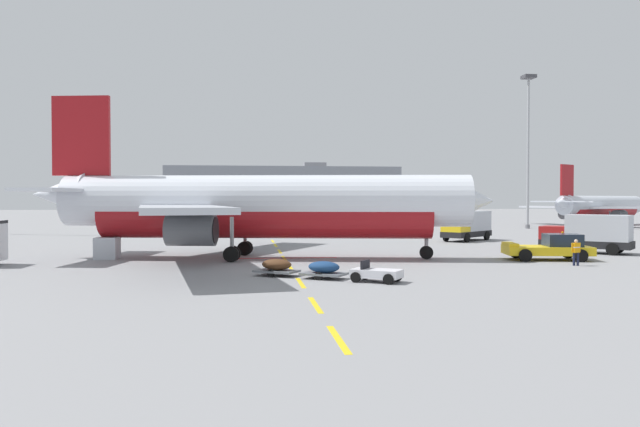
{
  "coord_description": "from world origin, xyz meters",
  "views": [
    {
      "loc": [
        15.07,
        -24.21,
        4.42
      ],
      "look_at": [
        21.47,
        28.15,
        3.19
      ],
      "focal_mm": 34.74,
      "sensor_mm": 36.0,
      "label": 1
    }
  ],
  "objects_px": {
    "baggage_train": "(324,269)",
    "ground_crew_worker": "(576,251)",
    "catering_truck": "(468,225)",
    "fuel_service_truck": "(589,233)",
    "uld_cargo_container": "(107,248)",
    "airliner_foreground": "(258,205)",
    "apron_light_mast_far": "(528,132)",
    "pushback_tug": "(550,248)",
    "airliner_mid_left": "(601,207)"
  },
  "relations": [
    {
      "from": "baggage_train",
      "to": "uld_cargo_container",
      "type": "bearing_deg",
      "value": 137.66
    },
    {
      "from": "pushback_tug",
      "to": "uld_cargo_container",
      "type": "distance_m",
      "value": 32.45
    },
    {
      "from": "baggage_train",
      "to": "airliner_foreground",
      "type": "bearing_deg",
      "value": 105.47
    },
    {
      "from": "airliner_foreground",
      "to": "baggage_train",
      "type": "relative_size",
      "value": 4.32
    },
    {
      "from": "fuel_service_truck",
      "to": "uld_cargo_container",
      "type": "height_order",
      "value": "fuel_service_truck"
    },
    {
      "from": "uld_cargo_container",
      "to": "airliner_mid_left",
      "type": "bearing_deg",
      "value": 35.37
    },
    {
      "from": "pushback_tug",
      "to": "apron_light_mast_far",
      "type": "relative_size",
      "value": 0.28
    },
    {
      "from": "fuel_service_truck",
      "to": "pushback_tug",
      "type": "bearing_deg",
      "value": -139.5
    },
    {
      "from": "airliner_mid_left",
      "to": "fuel_service_truck",
      "type": "relative_size",
      "value": 3.82
    },
    {
      "from": "fuel_service_truck",
      "to": "apron_light_mast_far",
      "type": "relative_size",
      "value": 0.3
    },
    {
      "from": "baggage_train",
      "to": "uld_cargo_container",
      "type": "xyz_separation_m",
      "value": [
        -14.46,
        13.17,
        0.28
      ]
    },
    {
      "from": "catering_truck",
      "to": "fuel_service_truck",
      "type": "bearing_deg",
      "value": -74.29
    },
    {
      "from": "catering_truck",
      "to": "fuel_service_truck",
      "type": "xyz_separation_m",
      "value": [
        4.43,
        -15.76,
        0.0
      ]
    },
    {
      "from": "pushback_tug",
      "to": "airliner_mid_left",
      "type": "height_order",
      "value": "airliner_mid_left"
    },
    {
      "from": "catering_truck",
      "to": "fuel_service_truck",
      "type": "height_order",
      "value": "same"
    },
    {
      "from": "pushback_tug",
      "to": "apron_light_mast_far",
      "type": "bearing_deg",
      "value": 66.26
    },
    {
      "from": "fuel_service_truck",
      "to": "baggage_train",
      "type": "xyz_separation_m",
      "value": [
        -23.62,
        -13.63,
        -1.12
      ]
    },
    {
      "from": "pushback_tug",
      "to": "ground_crew_worker",
      "type": "height_order",
      "value": "pushback_tug"
    },
    {
      "from": "pushback_tug",
      "to": "airliner_foreground",
      "type": "bearing_deg",
      "value": 169.74
    },
    {
      "from": "airliner_mid_left",
      "to": "apron_light_mast_far",
      "type": "distance_m",
      "value": 21.06
    },
    {
      "from": "catering_truck",
      "to": "ground_crew_worker",
      "type": "relative_size",
      "value": 3.88
    },
    {
      "from": "catering_truck",
      "to": "airliner_mid_left",
      "type": "bearing_deg",
      "value": 42.93
    },
    {
      "from": "uld_cargo_container",
      "to": "fuel_service_truck",
      "type": "bearing_deg",
      "value": 0.69
    },
    {
      "from": "pushback_tug",
      "to": "airliner_mid_left",
      "type": "relative_size",
      "value": 0.25
    },
    {
      "from": "ground_crew_worker",
      "to": "apron_light_mast_far",
      "type": "bearing_deg",
      "value": 67.71
    },
    {
      "from": "pushback_tug",
      "to": "airliner_mid_left",
      "type": "distance_m",
      "value": 64.52
    },
    {
      "from": "baggage_train",
      "to": "ground_crew_worker",
      "type": "xyz_separation_m",
      "value": [
        17.45,
        4.69,
        0.48
      ]
    },
    {
      "from": "airliner_foreground",
      "to": "ground_crew_worker",
      "type": "distance_m",
      "value": 22.43
    },
    {
      "from": "airliner_foreground",
      "to": "catering_truck",
      "type": "relative_size",
      "value": 5.1
    },
    {
      "from": "pushback_tug",
      "to": "catering_truck",
      "type": "height_order",
      "value": "catering_truck"
    },
    {
      "from": "pushback_tug",
      "to": "ground_crew_worker",
      "type": "distance_m",
      "value": 3.85
    },
    {
      "from": "airliner_foreground",
      "to": "pushback_tug",
      "type": "distance_m",
      "value": 21.64
    },
    {
      "from": "fuel_service_truck",
      "to": "ground_crew_worker",
      "type": "bearing_deg",
      "value": -124.59
    },
    {
      "from": "airliner_mid_left",
      "to": "pushback_tug",
      "type": "bearing_deg",
      "value": -124.33
    },
    {
      "from": "ground_crew_worker",
      "to": "uld_cargo_container",
      "type": "height_order",
      "value": "ground_crew_worker"
    },
    {
      "from": "airliner_foreground",
      "to": "catering_truck",
      "type": "bearing_deg",
      "value": 37.0
    },
    {
      "from": "apron_light_mast_far",
      "to": "pushback_tug",
      "type": "bearing_deg",
      "value": -113.74
    },
    {
      "from": "airliner_foreground",
      "to": "apron_light_mast_far",
      "type": "distance_m",
      "value": 59.82
    },
    {
      "from": "airliner_mid_left",
      "to": "catering_truck",
      "type": "xyz_separation_m",
      "value": [
        -34.84,
        -32.41,
        -1.51
      ]
    },
    {
      "from": "catering_truck",
      "to": "fuel_service_truck",
      "type": "distance_m",
      "value": 16.37
    },
    {
      "from": "pushback_tug",
      "to": "uld_cargo_container",
      "type": "bearing_deg",
      "value": 171.79
    },
    {
      "from": "airliner_foreground",
      "to": "uld_cargo_container",
      "type": "relative_size",
      "value": 20.38
    },
    {
      "from": "pushback_tug",
      "to": "baggage_train",
      "type": "bearing_deg",
      "value": -154.2
    },
    {
      "from": "catering_truck",
      "to": "apron_light_mast_far",
      "type": "bearing_deg",
      "value": 53.31
    },
    {
      "from": "baggage_train",
      "to": "ground_crew_worker",
      "type": "relative_size",
      "value": 4.59
    },
    {
      "from": "airliner_foreground",
      "to": "apron_light_mast_far",
      "type": "relative_size",
      "value": 1.51
    },
    {
      "from": "pushback_tug",
      "to": "airliner_mid_left",
      "type": "xyz_separation_m",
      "value": [
        36.36,
        53.25,
        2.25
      ]
    },
    {
      "from": "airliner_mid_left",
      "to": "ground_crew_worker",
      "type": "bearing_deg",
      "value": -122.64
    },
    {
      "from": "fuel_service_truck",
      "to": "baggage_train",
      "type": "bearing_deg",
      "value": -150.01
    },
    {
      "from": "airliner_foreground",
      "to": "airliner_mid_left",
      "type": "xyz_separation_m",
      "value": [
        57.44,
        49.44,
        -0.79
      ]
    }
  ]
}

